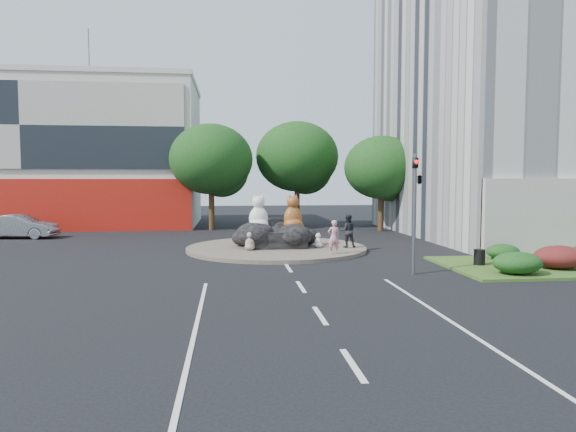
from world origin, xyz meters
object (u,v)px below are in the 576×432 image
at_px(cat_white, 258,212).
at_px(litter_bin, 479,257).
at_px(pedestrian_pink, 334,237).
at_px(parked_car, 20,226).
at_px(cat_tabby, 293,212).
at_px(pedestrian_dark, 348,231).
at_px(kitten_calico, 250,240).
at_px(kitten_white, 318,240).

bearing_deg(cat_white, litter_bin, -39.31).
relative_size(pedestrian_pink, parked_car, 0.35).
height_order(cat_tabby, pedestrian_dark, cat_tabby).
bearing_deg(parked_car, cat_tabby, -107.11).
relative_size(kitten_calico, kitten_white, 1.23).
bearing_deg(cat_white, pedestrian_pink, -44.68).
distance_m(cat_white, kitten_white, 3.63).
distance_m(cat_tabby, pedestrian_dark, 3.23).
relative_size(pedestrian_dark, parked_car, 0.38).
bearing_deg(pedestrian_pink, kitten_white, -89.30).
bearing_deg(cat_tabby, kitten_calico, -169.17).
height_order(kitten_white, litter_bin, kitten_white).
xyz_separation_m(cat_tabby, litter_bin, (7.62, -6.78, -1.65)).
height_order(pedestrian_pink, pedestrian_dark, pedestrian_dark).
xyz_separation_m(pedestrian_dark, parked_car, (-20.53, 8.56, -0.32)).
bearing_deg(pedestrian_pink, kitten_calico, -31.75).
bearing_deg(parked_car, litter_bin, -113.40).
height_order(kitten_calico, parked_car, parked_car).
distance_m(cat_white, kitten_calico, 1.94).
xyz_separation_m(kitten_white, parked_car, (-18.89, 8.44, 0.18)).
bearing_deg(pedestrian_pink, pedestrian_dark, -126.65).
relative_size(cat_tabby, pedestrian_pink, 1.19).
xyz_separation_m(cat_white, kitten_calico, (-0.53, -1.21, -1.41)).
bearing_deg(cat_tabby, parked_car, 137.82).
relative_size(cat_white, parked_car, 0.42).
xyz_separation_m(cat_tabby, kitten_calico, (-2.48, -1.40, -1.40)).
relative_size(cat_white, kitten_calico, 2.00).
bearing_deg(litter_bin, parked_car, 150.21).
height_order(cat_tabby, parked_car, cat_tabby).
height_order(cat_white, parked_car, cat_white).
bearing_deg(pedestrian_dark, cat_tabby, -12.76).
bearing_deg(kitten_white, pedestrian_pink, -119.11).
distance_m(kitten_white, pedestrian_dark, 1.71).
height_order(kitten_calico, pedestrian_dark, pedestrian_dark).
bearing_deg(parked_car, pedestrian_pink, -113.05).
bearing_deg(litter_bin, kitten_calico, 151.94).
bearing_deg(kitten_white, litter_bin, -81.35).
xyz_separation_m(kitten_white, pedestrian_dark, (1.63, -0.11, 0.50)).
distance_m(cat_white, litter_bin, 11.73).
bearing_deg(kitten_calico, cat_tabby, 66.16).
relative_size(cat_tabby, kitten_calico, 1.97).
bearing_deg(pedestrian_dark, pedestrian_pink, 65.92).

